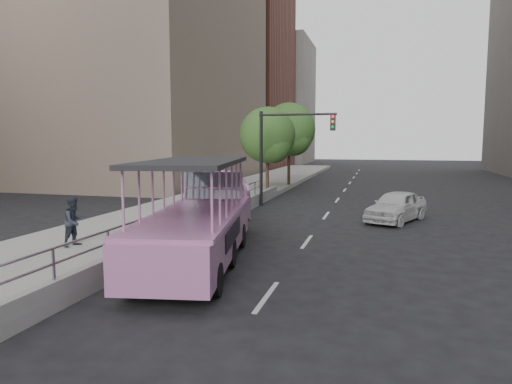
{
  "coord_description": "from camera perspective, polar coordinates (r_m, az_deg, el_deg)",
  "views": [
    {
      "loc": [
        3.43,
        -11.89,
        3.57
      ],
      "look_at": [
        -0.73,
        3.45,
        1.8
      ],
      "focal_mm": 32.0,
      "sensor_mm": 36.0,
      "label": 1
    }
  ],
  "objects": [
    {
      "name": "sidewalk",
      "position": [
        23.99,
        -7.49,
        -1.89
      ],
      "size": [
        5.5,
        80.0,
        0.3
      ],
      "primitive_type": "cube",
      "color": "gray",
      "rests_on": "ground"
    },
    {
      "name": "duck_boat",
      "position": [
        14.11,
        -6.65,
        -3.62
      ],
      "size": [
        3.81,
        9.45,
        3.06
      ],
      "color": "black",
      "rests_on": "ground"
    },
    {
      "name": "kerb_wall",
      "position": [
        15.67,
        -9.9,
        -5.11
      ],
      "size": [
        0.24,
        30.0,
        0.36
      ],
      "primitive_type": "cube",
      "color": "#A2A39D",
      "rests_on": "sidewalk"
    },
    {
      "name": "parking_sign",
      "position": [
        16.9,
        -6.59,
        0.13
      ],
      "size": [
        0.12,
        0.63,
        2.79
      ],
      "color": "black",
      "rests_on": "ground"
    },
    {
      "name": "car",
      "position": [
        21.26,
        17.12,
        -1.7
      ],
      "size": [
        3.14,
        4.37,
        1.38
      ],
      "primitive_type": "imported",
      "rotation": [
        0.0,
        0.0,
        -0.42
      ],
      "color": "beige",
      "rests_on": "ground"
    },
    {
      "name": "traffic_signal",
      "position": [
        24.93,
        3.32,
        6.19
      ],
      "size": [
        4.2,
        0.32,
        5.2
      ],
      "color": "black",
      "rests_on": "ground"
    },
    {
      "name": "midrise_brick",
      "position": [
        64.31,
        -4.6,
        14.78
      ],
      "size": [
        18.0,
        16.0,
        26.0
      ],
      "primitive_type": "cube",
      "color": "brown",
      "rests_on": "ground"
    },
    {
      "name": "midrise_stone_b",
      "position": [
        78.61,
        0.84,
        11.06
      ],
      "size": [
        16.0,
        14.0,
        20.0
      ],
      "primitive_type": "cube",
      "color": "slate",
      "rests_on": "ground"
    },
    {
      "name": "pedestrian_mid",
      "position": [
        15.36,
        -21.75,
        -3.44
      ],
      "size": [
        0.75,
        0.88,
        1.55
      ],
      "primitive_type": "imported",
      "rotation": [
        0.0,
        0.0,
        1.32
      ],
      "color": "#272D39",
      "rests_on": "sidewalk"
    },
    {
      "name": "guardrail",
      "position": [
        15.55,
        -9.94,
        -2.71
      ],
      "size": [
        0.07,
        22.0,
        0.71
      ],
      "color": "#9D9DA1",
      "rests_on": "kerb_wall"
    },
    {
      "name": "street_tree_near",
      "position": [
        28.63,
        1.6,
        6.86
      ],
      "size": [
        3.52,
        3.52,
        5.72
      ],
      "color": "#362218",
      "rests_on": "ground"
    },
    {
      "name": "ground",
      "position": [
        12.89,
        -0.88,
        -9.73
      ],
      "size": [
        160.0,
        160.0,
        0.0
      ],
      "primitive_type": "plane",
      "color": "black"
    },
    {
      "name": "street_tree_far",
      "position": [
        34.45,
        4.29,
        7.57
      ],
      "size": [
        3.97,
        3.97,
        6.45
      ],
      "color": "#362218",
      "rests_on": "ground"
    }
  ]
}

